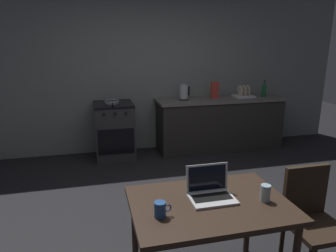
% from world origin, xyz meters
% --- Properties ---
extents(ground_plane, '(12.00, 12.00, 0.00)m').
position_xyz_m(ground_plane, '(0.00, 0.00, 0.00)').
color(ground_plane, black).
extents(back_wall, '(6.40, 0.10, 2.78)m').
position_xyz_m(back_wall, '(0.30, 2.40, 1.39)').
color(back_wall, gray).
rests_on(back_wall, ground_plane).
extents(kitchen_counter, '(2.16, 0.64, 0.88)m').
position_xyz_m(kitchen_counter, '(1.23, 2.05, 0.44)').
color(kitchen_counter, '#282623').
rests_on(kitchen_counter, ground_plane).
extents(stove_oven, '(0.60, 0.62, 0.88)m').
position_xyz_m(stove_oven, '(-0.55, 2.05, 0.44)').
color(stove_oven, '#2D2D30').
rests_on(stove_oven, ground_plane).
extents(dining_table, '(1.11, 0.77, 0.73)m').
position_xyz_m(dining_table, '(-0.11, -0.94, 0.65)').
color(dining_table, '#332319').
rests_on(dining_table, ground_plane).
extents(chair, '(0.40, 0.40, 0.88)m').
position_xyz_m(chair, '(0.74, -0.95, 0.51)').
color(chair, '#2D2116').
rests_on(chair, ground_plane).
extents(laptop, '(0.32, 0.24, 0.23)m').
position_xyz_m(laptop, '(-0.08, -0.88, 0.78)').
color(laptop, silver).
rests_on(laptop, dining_table).
extents(electric_kettle, '(0.17, 0.15, 0.26)m').
position_xyz_m(electric_kettle, '(0.59, 2.05, 1.01)').
color(electric_kettle, black).
rests_on(electric_kettle, kitchen_counter).
extents(bottle, '(0.07, 0.07, 0.28)m').
position_xyz_m(bottle, '(2.01, 2.00, 1.01)').
color(bottle, '#19592D').
rests_on(bottle, kitchen_counter).
extents(frying_pan, '(0.23, 0.40, 0.05)m').
position_xyz_m(frying_pan, '(-0.57, 2.02, 0.91)').
color(frying_pan, gray).
rests_on(frying_pan, stove_oven).
extents(coffee_mug, '(0.11, 0.08, 0.10)m').
position_xyz_m(coffee_mug, '(-0.49, -1.04, 0.79)').
color(coffee_mug, '#264C8C').
rests_on(coffee_mug, dining_table).
extents(drinking_glass, '(0.07, 0.07, 0.12)m').
position_xyz_m(drinking_glass, '(0.28, -1.02, 0.79)').
color(drinking_glass, '#99B7C6').
rests_on(drinking_glass, dining_table).
extents(cereal_box, '(0.13, 0.05, 0.27)m').
position_xyz_m(cereal_box, '(1.13, 2.07, 1.02)').
color(cereal_box, '#B2382D').
rests_on(cereal_box, kitchen_counter).
extents(dish_rack, '(0.34, 0.26, 0.21)m').
position_xyz_m(dish_rack, '(1.65, 2.05, 0.93)').
color(dish_rack, silver).
rests_on(dish_rack, kitchen_counter).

